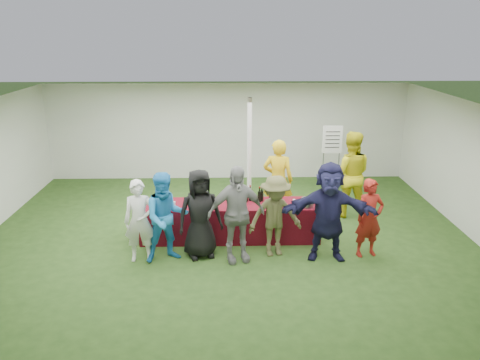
{
  "coord_description": "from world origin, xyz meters",
  "views": [
    {
      "loc": [
        0.04,
        -8.9,
        4.11
      ],
      "look_at": [
        0.26,
        -0.09,
        1.25
      ],
      "focal_mm": 35.0,
      "sensor_mm": 36.0,
      "label": 1
    }
  ],
  "objects_px": {
    "customer_1": "(166,217)",
    "dump_bucket": "(307,203)",
    "staff_pourer": "(278,180)",
    "customer_6": "(369,218)",
    "customer_0": "(140,221)",
    "serving_table": "(230,221)",
    "customer_3": "(236,214)",
    "wine_list_sign": "(332,145)",
    "customer_2": "(200,214)",
    "customer_5": "(328,212)",
    "customer_4": "(275,216)",
    "staff_back": "(350,174)"
  },
  "relations": [
    {
      "from": "serving_table",
      "to": "wine_list_sign",
      "type": "relative_size",
      "value": 2.0
    },
    {
      "from": "serving_table",
      "to": "customer_4",
      "type": "height_order",
      "value": "customer_4"
    },
    {
      "from": "customer_2",
      "to": "serving_table",
      "type": "bearing_deg",
      "value": 37.17
    },
    {
      "from": "dump_bucket",
      "to": "customer_0",
      "type": "relative_size",
      "value": 0.16
    },
    {
      "from": "serving_table",
      "to": "dump_bucket",
      "type": "distance_m",
      "value": 1.61
    },
    {
      "from": "customer_4",
      "to": "wine_list_sign",
      "type": "bearing_deg",
      "value": 51.59
    },
    {
      "from": "serving_table",
      "to": "customer_1",
      "type": "distance_m",
      "value": 1.56
    },
    {
      "from": "customer_1",
      "to": "customer_6",
      "type": "bearing_deg",
      "value": -17.38
    },
    {
      "from": "customer_3",
      "to": "customer_4",
      "type": "xyz_separation_m",
      "value": [
        0.73,
        0.2,
        -0.13
      ]
    },
    {
      "from": "staff_pourer",
      "to": "customer_1",
      "type": "distance_m",
      "value": 2.94
    },
    {
      "from": "customer_4",
      "to": "staff_pourer",
      "type": "bearing_deg",
      "value": 71.53
    },
    {
      "from": "customer_4",
      "to": "customer_5",
      "type": "xyz_separation_m",
      "value": [
        0.96,
        -0.16,
        0.15
      ]
    },
    {
      "from": "customer_5",
      "to": "serving_table",
      "type": "bearing_deg",
      "value": 156.93
    },
    {
      "from": "customer_3",
      "to": "customer_5",
      "type": "height_order",
      "value": "customer_5"
    },
    {
      "from": "customer_1",
      "to": "customer_6",
      "type": "relative_size",
      "value": 1.12
    },
    {
      "from": "staff_pourer",
      "to": "customer_3",
      "type": "distance_m",
      "value": 2.19
    },
    {
      "from": "dump_bucket",
      "to": "wine_list_sign",
      "type": "distance_m",
      "value": 3.09
    },
    {
      "from": "customer_1",
      "to": "customer_3",
      "type": "bearing_deg",
      "value": -20.91
    },
    {
      "from": "staff_pourer",
      "to": "customer_6",
      "type": "distance_m",
      "value": 2.39
    },
    {
      "from": "customer_6",
      "to": "dump_bucket",
      "type": "bearing_deg",
      "value": 136.02
    },
    {
      "from": "wine_list_sign",
      "to": "staff_back",
      "type": "relative_size",
      "value": 0.91
    },
    {
      "from": "staff_pourer",
      "to": "customer_1",
      "type": "relative_size",
      "value": 1.09
    },
    {
      "from": "staff_back",
      "to": "customer_0",
      "type": "height_order",
      "value": "staff_back"
    },
    {
      "from": "wine_list_sign",
      "to": "customer_0",
      "type": "distance_m",
      "value": 5.56
    },
    {
      "from": "wine_list_sign",
      "to": "customer_2",
      "type": "height_order",
      "value": "wine_list_sign"
    },
    {
      "from": "customer_5",
      "to": "customer_2",
      "type": "bearing_deg",
      "value": -179.44
    },
    {
      "from": "serving_table",
      "to": "customer_0",
      "type": "bearing_deg",
      "value": -151.08
    },
    {
      "from": "wine_list_sign",
      "to": "customer_5",
      "type": "xyz_separation_m",
      "value": [
        -0.8,
        -3.56,
        -0.39
      ]
    },
    {
      "from": "serving_table",
      "to": "wine_list_sign",
      "type": "xyz_separation_m",
      "value": [
        2.6,
        2.64,
        0.94
      ]
    },
    {
      "from": "staff_pourer",
      "to": "customer_4",
      "type": "bearing_deg",
      "value": 96.56
    },
    {
      "from": "customer_4",
      "to": "customer_6",
      "type": "distance_m",
      "value": 1.76
    },
    {
      "from": "wine_list_sign",
      "to": "staff_pourer",
      "type": "relative_size",
      "value": 0.98
    },
    {
      "from": "customer_1",
      "to": "customer_5",
      "type": "xyz_separation_m",
      "value": [
        2.96,
        -0.01,
        0.08
      ]
    },
    {
      "from": "customer_2",
      "to": "staff_pourer",
      "type": "bearing_deg",
      "value": 30.59
    },
    {
      "from": "serving_table",
      "to": "customer_1",
      "type": "bearing_deg",
      "value": -141.62
    },
    {
      "from": "customer_0",
      "to": "customer_6",
      "type": "bearing_deg",
      "value": -3.77
    },
    {
      "from": "customer_1",
      "to": "dump_bucket",
      "type": "bearing_deg",
      "value": -4.17
    },
    {
      "from": "staff_back",
      "to": "customer_1",
      "type": "height_order",
      "value": "staff_back"
    },
    {
      "from": "customer_1",
      "to": "customer_2",
      "type": "height_order",
      "value": "customer_2"
    },
    {
      "from": "staff_back",
      "to": "customer_6",
      "type": "height_order",
      "value": "staff_back"
    },
    {
      "from": "customer_1",
      "to": "customer_2",
      "type": "xyz_separation_m",
      "value": [
        0.6,
        0.15,
        0.0
      ]
    },
    {
      "from": "serving_table",
      "to": "customer_6",
      "type": "height_order",
      "value": "customer_6"
    },
    {
      "from": "customer_0",
      "to": "customer_1",
      "type": "height_order",
      "value": "customer_1"
    },
    {
      "from": "customer_5",
      "to": "staff_back",
      "type": "bearing_deg",
      "value": 70.86
    },
    {
      "from": "serving_table",
      "to": "customer_3",
      "type": "distance_m",
      "value": 1.11
    },
    {
      "from": "customer_2",
      "to": "customer_4",
      "type": "relative_size",
      "value": 1.08
    },
    {
      "from": "dump_bucket",
      "to": "customer_2",
      "type": "relative_size",
      "value": 0.15
    },
    {
      "from": "serving_table",
      "to": "dump_bucket",
      "type": "relative_size",
      "value": 14.55
    },
    {
      "from": "serving_table",
      "to": "customer_3",
      "type": "height_order",
      "value": "customer_3"
    },
    {
      "from": "customer_0",
      "to": "staff_back",
      "type": "bearing_deg",
      "value": 20.68
    }
  ]
}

